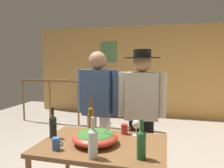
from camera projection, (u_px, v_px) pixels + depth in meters
The scene contains 16 objects.
back_wall at pixel (142, 71), 6.03m from camera, with size 6.25×0.10×2.52m, color tan.
framed_picture at pixel (109, 52), 6.15m from camera, with size 0.47×0.03×0.57m, color #528054.
stair_railing at pixel (100, 96), 4.96m from camera, with size 3.15×0.10×1.13m.
tv_console at pixel (103, 106), 6.06m from camera, with size 0.90×0.40×0.52m, color #38281E.
flat_screen_tv at pixel (102, 87), 5.97m from camera, with size 0.61×0.12×0.48m.
serving_table at pixel (103, 151), 2.03m from camera, with size 1.19×0.80×0.76m.
salad_bowl at pixel (95, 137), 2.01m from camera, with size 0.43×0.43×0.22m.
wine_glass at pixel (136, 125), 2.22m from camera, with size 0.08×0.08×0.17m.
wine_bottle_green at pixel (141, 143), 1.69m from camera, with size 0.07×0.07×0.32m.
wine_bottle_clear at pixel (93, 142), 1.71m from camera, with size 0.08×0.08×0.34m.
wine_bottle_dark at pixel (53, 126), 2.16m from camera, with size 0.07×0.07×0.32m.
wine_bottle_amber at pixel (91, 119), 2.28m from camera, with size 0.07×0.07×0.39m.
mug_blue at pixel (56, 144), 1.87m from camera, with size 0.11×0.07×0.11m.
mug_red at pixel (125, 129), 2.28m from camera, with size 0.11×0.07×0.11m.
person_standing_left at pixel (98, 104), 2.77m from camera, with size 0.56×0.25×1.66m.
person_standing_right at pixel (142, 104), 2.62m from camera, with size 0.59×0.43×1.68m.
Camera 1 is at (0.71, -2.71, 1.53)m, focal length 34.11 mm.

